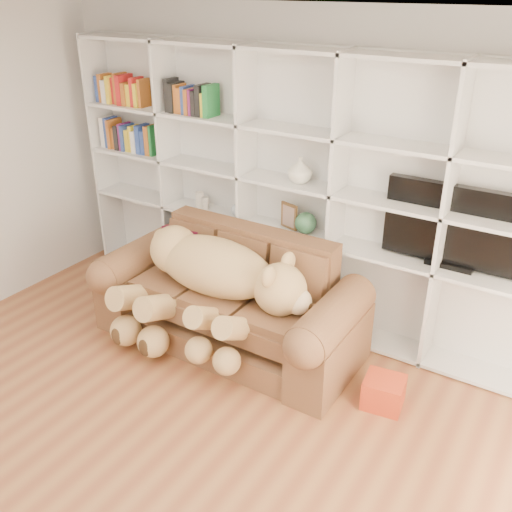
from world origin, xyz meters
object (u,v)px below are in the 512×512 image
Objects in this scene: gift_box at (384,392)px; tv at (456,228)px; teddy_bear at (209,281)px; sofa at (230,304)px.

tv is (0.16, 0.80, 1.07)m from gift_box.
teddy_bear is at bearing -152.22° from tv.
sofa reaches higher than gift_box.
tv reaches higher than teddy_bear.
sofa is 1.92m from tv.
sofa is 1.41× the size of teddy_bear.
sofa is 2.08× the size of tv.
teddy_bear is at bearing -111.80° from sofa.
teddy_bear reaches higher than sofa.
teddy_bear is at bearing -176.78° from gift_box.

